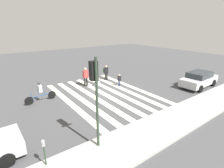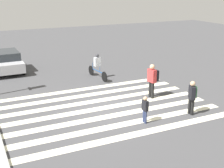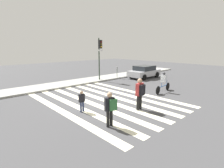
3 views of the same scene
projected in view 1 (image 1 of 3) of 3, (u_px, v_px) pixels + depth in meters
name	position (u px, v px, depth m)	size (l,w,h in m)	color
ground_plane	(104.00, 94.00, 14.92)	(60.00, 60.00, 0.00)	#444447
sidewalk_curb	(164.00, 125.00, 10.13)	(36.00, 2.50, 0.14)	#9E9E99
crosswalk_stripes	(104.00, 94.00, 14.92)	(6.66, 10.00, 0.01)	#F2EDCC
traffic_light	(95.00, 87.00, 7.51)	(0.60, 0.50, 4.39)	#283828
parking_meter	(44.00, 147.00, 6.91)	(0.15, 0.15, 1.36)	#283828
pedestrian_adult_blue_shirt	(85.00, 75.00, 16.55)	(0.52, 0.45, 1.81)	black
pedestrian_adult_tall_backpack	(119.00, 80.00, 16.59)	(0.34, 0.18, 1.19)	navy
pedestrian_adult_yellow_jacket	(106.00, 72.00, 18.41)	(0.48, 0.46, 1.59)	black
cyclist_near_curb	(40.00, 91.00, 13.16)	(2.37, 0.42, 1.59)	black
car_parked_silver_sedan	(199.00, 79.00, 16.47)	(4.24, 2.00, 1.44)	#B7B7BC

